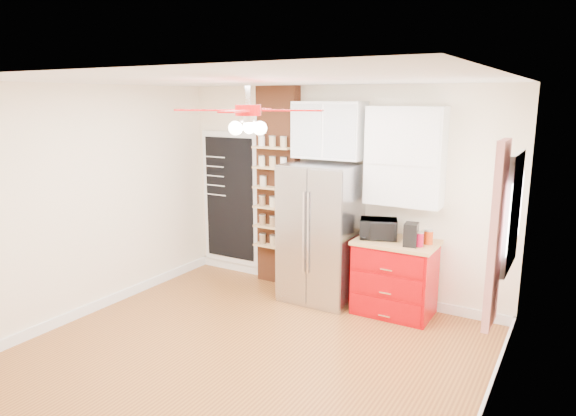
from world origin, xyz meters
The scene contains 21 objects.
floor centered at (0.00, 0.00, 0.00)m, with size 4.50×4.50×0.00m, color #9B6027.
ceiling centered at (0.00, 0.00, 2.70)m, with size 4.50×4.50×0.00m, color white.
wall_back centered at (0.00, 2.00, 1.35)m, with size 4.50×0.02×2.70m, color #F7E7C6.
wall_front centered at (0.00, -2.00, 1.35)m, with size 4.50×0.02×2.70m, color #F7E7C6.
wall_left centered at (-2.25, 0.00, 1.35)m, with size 0.02×4.00×2.70m, color #F7E7C6.
wall_right centered at (2.25, 0.00, 1.35)m, with size 0.02×4.00×2.70m, color #F7E7C6.
chalkboard centered at (-1.70, 1.96, 1.10)m, with size 0.95×0.05×1.95m.
brick_pillar centered at (-0.85, 1.92, 1.35)m, with size 0.60×0.16×2.70m, color brown.
fridge centered at (-0.05, 1.63, 0.88)m, with size 0.90×0.70×1.75m, color #AEAFB3.
upper_glass_cabinet centered at (-0.05, 1.82, 2.15)m, with size 0.90×0.35×0.70m, color white.
red_cabinet centered at (0.92, 1.68, 0.45)m, with size 0.94×0.64×0.90m.
upper_shelf_unit centered at (0.92, 1.85, 1.88)m, with size 0.90×0.30×1.15m, color white.
window centered at (2.23, 0.90, 1.55)m, with size 0.04×0.75×1.05m, color white.
curtain centered at (2.18, 0.35, 1.45)m, with size 0.06×0.40×1.55m, color red.
ceiling_fan centered at (0.00, 0.00, 2.42)m, with size 1.40×1.40×0.44m.
toaster_oven centered at (0.69, 1.67, 1.02)m, with size 0.43×0.29×0.24m, color black.
coffee_maker centered at (1.12, 1.57, 1.03)m, with size 0.15×0.20×0.26m, color black.
canister_left centered at (1.21, 1.59, 0.98)m, with size 0.09×0.09×0.16m, color #AC092C.
canister_right centered at (1.28, 1.74, 0.98)m, with size 0.10×0.10×0.15m, color #C0350A.
pantry_jar_oats centered at (-1.00, 1.77, 1.44)m, with size 0.09×0.09×0.13m, color #C5B996.
pantry_jar_beans centered at (-0.68, 1.78, 1.43)m, with size 0.08×0.08×0.12m, color olive.
Camera 1 is at (2.75, -3.97, 2.54)m, focal length 32.00 mm.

